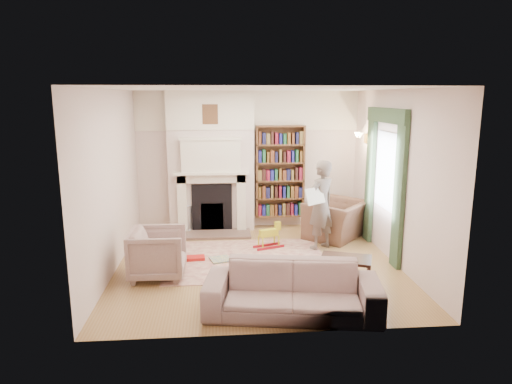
{
  "coord_description": "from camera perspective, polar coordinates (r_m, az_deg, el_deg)",
  "views": [
    {
      "loc": [
        -0.61,
        -7.04,
        2.69
      ],
      "look_at": [
        0.0,
        0.25,
        1.15
      ],
      "focal_mm": 32.0,
      "sensor_mm": 36.0,
      "label": 1
    }
  ],
  "objects": [
    {
      "name": "curtain_right",
      "position": [
        8.74,
        14.05,
        1.71
      ],
      "size": [
        0.07,
        0.32,
        2.4
      ],
      "primitive_type": "cube",
      "color": "#2C442C",
      "rests_on": "floor"
    },
    {
      "name": "comic_annuals",
      "position": [
        7.18,
        3.41,
        -9.96
      ],
      "size": [
        0.63,
        0.68,
        0.02
      ],
      "color": "red",
      "rests_on": "rug"
    },
    {
      "name": "armchair_left",
      "position": [
        7.08,
        -12.15,
        -7.49
      ],
      "size": [
        0.83,
        0.8,
        0.75
      ],
      "primitive_type": "imported",
      "rotation": [
        0.0,
        0.0,
        1.56
      ],
      "color": "#BBA99B",
      "rests_on": "floor"
    },
    {
      "name": "game_box_lid",
      "position": [
        7.77,
        -7.54,
        -8.18
      ],
      "size": [
        0.31,
        0.22,
        0.05
      ],
      "primitive_type": "cube",
      "rotation": [
        0.0,
        0.0,
        0.07
      ],
      "color": "#B31714",
      "rests_on": "rug"
    },
    {
      "name": "paraffin_heater",
      "position": [
        9.29,
        -8.75,
        -3.33
      ],
      "size": [
        0.29,
        0.29,
        0.55
      ],
      "primitive_type": "cylinder",
      "rotation": [
        0.0,
        0.0,
        -0.22
      ],
      "color": "#B5B7BE",
      "rests_on": "floor"
    },
    {
      "name": "curtain_left",
      "position": [
        7.45,
        17.47,
        -0.2
      ],
      "size": [
        0.07,
        0.32,
        2.4
      ],
      "primitive_type": "cube",
      "color": "#2C442C",
      "rests_on": "floor"
    },
    {
      "name": "rocking_horse",
      "position": [
        8.23,
        1.6,
        -5.47
      ],
      "size": [
        0.58,
        0.39,
        0.47
      ],
      "primitive_type": null,
      "rotation": [
        0.0,
        0.0,
        0.36
      ],
      "color": "gold",
      "rests_on": "rug"
    },
    {
      "name": "wall_sconce",
      "position": [
        8.98,
        12.43,
        6.56
      ],
      "size": [
        0.2,
        0.24,
        0.24
      ],
      "primitive_type": null,
      "color": "gold",
      "rests_on": "wall_right"
    },
    {
      "name": "coffee_table",
      "position": [
        6.73,
        11.12,
        -9.84
      ],
      "size": [
        0.81,
        0.66,
        0.45
      ],
      "primitive_type": null,
      "rotation": [
        0.0,
        0.0,
        -0.35
      ],
      "color": "black",
      "rests_on": "floor"
    },
    {
      "name": "wall_back",
      "position": [
        9.4,
        -1.02,
        4.0
      ],
      "size": [
        4.5,
        0.0,
        4.5
      ],
      "primitive_type": "plane",
      "rotation": [
        1.57,
        0.0,
        0.0
      ],
      "color": "silver",
      "rests_on": "floor"
    },
    {
      "name": "newspaper",
      "position": [
        7.87,
        7.39,
        -0.5
      ],
      "size": [
        0.41,
        0.33,
        0.28
      ],
      "primitive_type": "cube",
      "rotation": [
        -0.35,
        0.0,
        0.61
      ],
      "color": "white",
      "rests_on": "man_reading"
    },
    {
      "name": "window",
      "position": [
        8.06,
        15.96,
        2.58
      ],
      "size": [
        0.02,
        0.9,
        1.3
      ],
      "primitive_type": "cube",
      "color": "silver",
      "rests_on": "wall_right"
    },
    {
      "name": "floor",
      "position": [
        7.56,
        0.16,
        -8.95
      ],
      "size": [
        4.5,
        4.5,
        0.0
      ],
      "primitive_type": "plane",
      "color": "olive",
      "rests_on": "ground"
    },
    {
      "name": "bookcase",
      "position": [
        9.37,
        3.01,
        2.57
      ],
      "size": [
        1.0,
        0.24,
        1.85
      ],
      "primitive_type": "cube",
      "color": "brown",
      "rests_on": "floor"
    },
    {
      "name": "wall_right",
      "position": [
        7.71,
        17.08,
        1.72
      ],
      "size": [
        0.0,
        4.5,
        4.5
      ],
      "primitive_type": "plane",
      "rotation": [
        1.57,
        0.0,
        -1.57
      ],
      "color": "silver",
      "rests_on": "floor"
    },
    {
      "name": "ceiling",
      "position": [
        7.07,
        0.17,
        12.78
      ],
      "size": [
        4.5,
        4.5,
        0.0
      ],
      "primitive_type": "plane",
      "rotation": [
        3.14,
        0.0,
        0.0
      ],
      "color": "white",
      "rests_on": "wall_back"
    },
    {
      "name": "wall_left",
      "position": [
        7.34,
        -17.61,
        1.21
      ],
      "size": [
        0.0,
        4.5,
        4.5
      ],
      "primitive_type": "plane",
      "rotation": [
        1.57,
        0.0,
        1.57
      ],
      "color": "silver",
      "rests_on": "floor"
    },
    {
      "name": "rug",
      "position": [
        7.74,
        -1.18,
        -8.4
      ],
      "size": [
        2.66,
        2.05,
        0.01
      ],
      "primitive_type": "cube",
      "rotation": [
        0.0,
        0.0,
        0.0
      ],
      "color": "beige",
      "rests_on": "floor"
    },
    {
      "name": "man_reading",
      "position": [
        8.14,
        8.09,
        -1.64
      ],
      "size": [
        0.7,
        0.65,
        1.6
      ],
      "primitive_type": "imported",
      "rotation": [
        0.0,
        0.0,
        3.75
      ],
      "color": "#61554D",
      "rests_on": "floor"
    },
    {
      "name": "wall_front",
      "position": [
        5.0,
        2.39,
        -3.08
      ],
      "size": [
        4.5,
        0.0,
        4.5
      ],
      "primitive_type": "plane",
      "rotation": [
        -1.57,
        0.0,
        0.0
      ],
      "color": "silver",
      "rests_on": "floor"
    },
    {
      "name": "fireplace",
      "position": [
        9.19,
        -5.62,
        3.67
      ],
      "size": [
        1.7,
        0.58,
        2.8
      ],
      "color": "silver",
      "rests_on": "floor"
    },
    {
      "name": "armchair_reading",
      "position": [
        8.92,
        9.98,
        -3.44
      ],
      "size": [
        1.46,
        1.47,
        0.72
      ],
      "primitive_type": "imported",
      "rotation": [
        0.0,
        0.0,
        3.99
      ],
      "color": "#4B3128",
      "rests_on": "floor"
    },
    {
      "name": "pelmet",
      "position": [
        7.96,
        16.04,
        9.2
      ],
      "size": [
        0.09,
        1.7,
        0.24
      ],
      "primitive_type": "cube",
      "color": "#2C442C",
      "rests_on": "wall_right"
    },
    {
      "name": "sofa",
      "position": [
        5.85,
        4.55,
        -12.07
      ],
      "size": [
        2.29,
        1.19,
        0.64
      ],
      "primitive_type": "imported",
      "rotation": [
        0.0,
        0.0,
        -0.16
      ],
      "color": "gray",
      "rests_on": "floor"
    },
    {
      "name": "board_game",
      "position": [
        7.7,
        -4.48,
        -8.39
      ],
      "size": [
        0.4,
        0.4,
        0.03
      ],
      "primitive_type": "cube",
      "rotation": [
        0.0,
        0.0,
        0.27
      ],
      "color": "#E9D352",
      "rests_on": "rug"
    }
  ]
}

